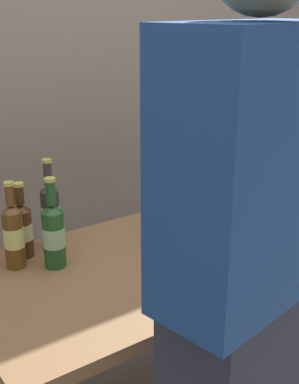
% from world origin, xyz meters
% --- Properties ---
extents(desk, '(1.30, 0.74, 0.75)m').
position_xyz_m(desk, '(0.00, 0.00, 0.66)').
color(desk, olive).
rests_on(desk, ground).
extents(laptop, '(0.39, 0.40, 0.21)m').
position_xyz_m(laptop, '(0.28, 0.03, 0.80)').
color(laptop, black).
rests_on(laptop, desk).
extents(beer_bottle_amber, '(0.07, 0.07, 0.31)m').
position_xyz_m(beer_bottle_amber, '(-0.41, 0.22, 0.87)').
color(beer_bottle_amber, brown).
rests_on(beer_bottle_amber, desk).
extents(beer_bottle_dark, '(0.08, 0.08, 0.32)m').
position_xyz_m(beer_bottle_dark, '(-0.29, 0.14, 0.87)').
color(beer_bottle_dark, '#1E5123').
rests_on(beer_bottle_dark, desk).
extents(beer_bottle_brown, '(0.07, 0.07, 0.27)m').
position_xyz_m(beer_bottle_brown, '(-0.35, 0.28, 0.86)').
color(beer_bottle_brown, '#472B14').
rests_on(beer_bottle_brown, desk).
extents(beer_bottle_green, '(0.07, 0.07, 0.33)m').
position_xyz_m(beer_bottle_green, '(-0.23, 0.30, 0.88)').
color(beer_bottle_green, '#333333').
rests_on(beer_bottle_green, desk).
extents(person_figure, '(0.45, 0.33, 1.81)m').
position_xyz_m(person_figure, '(-0.18, -0.61, 0.93)').
color(person_figure, '#2D3347').
rests_on(person_figure, ground).
extents(back_wall, '(6.00, 0.10, 2.60)m').
position_xyz_m(back_wall, '(0.00, 0.74, 1.30)').
color(back_wall, gray).
rests_on(back_wall, ground).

